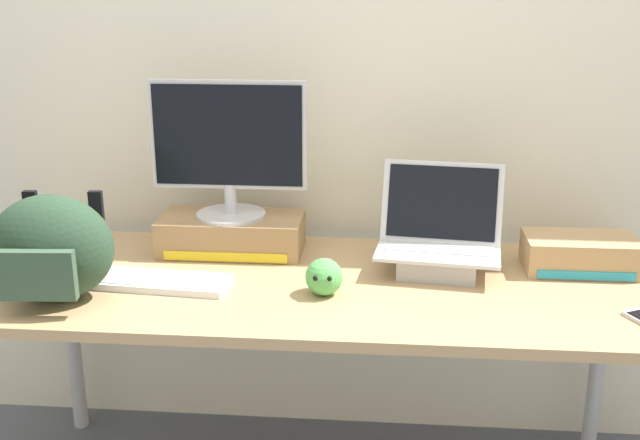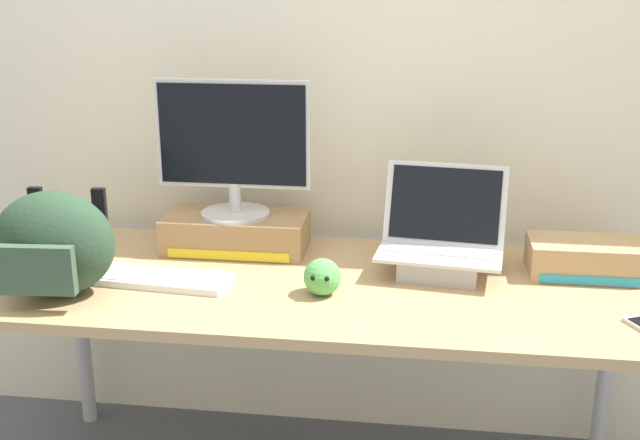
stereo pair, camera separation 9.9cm
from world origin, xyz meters
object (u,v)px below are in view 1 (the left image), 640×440
Objects in this scene: messenger_backpack at (51,249)px; toner_box_cyan at (580,254)px; open_laptop at (439,249)px; desktop_monitor at (229,148)px; coffee_mug at (77,239)px; plush_toy at (324,277)px; toner_box_yellow at (232,234)px; external_keyboard at (156,281)px.

toner_box_cyan is at bearing 9.00° from messenger_backpack.
desktop_monitor is at bearing 176.75° from open_laptop.
plush_toy is at bearing -18.03° from coffee_mug.
desktop_monitor is at bearing -90.08° from toner_box_yellow.
external_keyboard is at bearing -118.10° from toner_box_yellow.
toner_box_yellow is at bearing 41.96° from messenger_backpack.
external_keyboard is at bearing 21.94° from messenger_backpack.
open_laptop is 3.72× the size of plush_toy.
toner_box_yellow is 0.48m from coffee_mug.
external_keyboard is at bearing 176.97° from plush_toy.
messenger_backpack is 3.36× the size of plush_toy.
toner_box_cyan is (1.20, 0.22, 0.04)m from external_keyboard.
messenger_backpack is (-0.24, -0.12, 0.13)m from external_keyboard.
desktop_monitor is (-0.00, -0.00, 0.27)m from toner_box_yellow.
desktop_monitor reaches higher than toner_box_yellow.
external_keyboard is 0.39m from coffee_mug.
plush_toy is (0.71, 0.09, -0.09)m from messenger_backpack.
open_laptop is at bearing 17.81° from external_keyboard.
toner_box_yellow is 1.05m from toner_box_cyan.
desktop_monitor is 1.08m from toner_box_cyan.
messenger_backpack reaches higher than plush_toy.
plush_toy reaches higher than toner_box_cyan.
desktop_monitor is 0.53m from plush_toy.
external_keyboard is (-0.79, -0.18, -0.05)m from open_laptop.
desktop_monitor is 1.39× the size of messenger_backpack.
toner_box_cyan is (1.52, -0.01, 0.01)m from coffee_mug.
coffee_mug is (-0.47, -0.06, -0.01)m from toner_box_yellow.
desktop_monitor is 0.60m from messenger_backpack.
toner_box_yellow is at bearing 176.66° from open_laptop.
open_laptop is 1.18× the size of toner_box_cyan.
messenger_backpack is 1.06× the size of toner_box_cyan.
messenger_backpack reaches higher than coffee_mug.
coffee_mug is 0.39× the size of toner_box_cyan.
messenger_backpack is at bearing -166.81° from toner_box_cyan.
messenger_backpack is at bearing -149.03° from external_keyboard.
desktop_monitor is 4.66× the size of plush_toy.
external_keyboard is at bearing -160.25° from open_laptop.
external_keyboard is (-0.16, -0.29, -0.04)m from toner_box_yellow.
toner_box_yellow is 1.29× the size of messenger_backpack.
desktop_monitor is 1.13× the size of external_keyboard.
coffee_mug is (-0.08, 0.35, -0.10)m from messenger_backpack.
coffee_mug is at bearing -175.82° from open_laptop.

